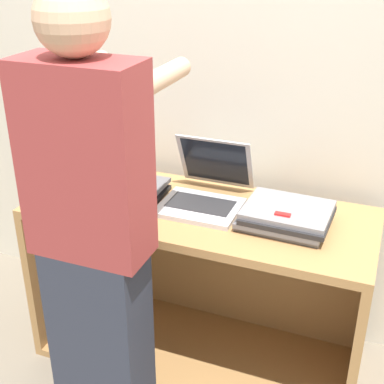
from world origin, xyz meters
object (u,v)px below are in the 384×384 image
object	(u,v)px
laptop_open	(205,192)
laptop_stack_right	(286,216)
laptop_stack_left	(124,190)
person	(94,240)

from	to	relation	value
laptop_open	laptop_stack_right	bearing A→B (deg)	-10.03
laptop_stack_left	person	size ratio (longest dim) A/B	0.21
laptop_open	person	distance (m)	0.60
laptop_stack_left	laptop_stack_right	distance (m)	0.71
laptop_stack_right	person	size ratio (longest dim) A/B	0.21
laptop_stack_left	laptop_stack_right	bearing A→B (deg)	-0.27
laptop_open	laptop_stack_left	world-z (taller)	laptop_open
laptop_open	laptop_stack_left	distance (m)	0.36
laptop_stack_right	person	world-z (taller)	person
laptop_stack_right	person	bearing A→B (deg)	-138.03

